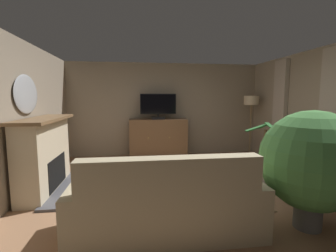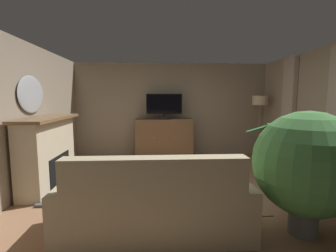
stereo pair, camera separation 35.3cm
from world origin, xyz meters
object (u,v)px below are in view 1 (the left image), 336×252
object	(u,v)px
fireplace	(46,156)
sofa_floral	(167,208)
tv_cabinet	(158,139)
potted_plant_on_hearth_side	(264,169)
floor_lamp	(251,107)
tv_remote	(157,162)
potted_plant_small_fern_corner	(311,161)
television	(158,106)
coffee_table	(150,166)
wall_mirror_oval	(26,94)

from	to	relation	value
fireplace	sofa_floral	xyz separation A→B (m)	(1.89, -1.66, -0.27)
tv_cabinet	potted_plant_on_hearth_side	bearing A→B (deg)	-53.90
floor_lamp	tv_remote	bearing A→B (deg)	-143.15
tv_remote	potted_plant_small_fern_corner	xyz separation A→B (m)	(1.73, -1.54, 0.36)
potted_plant_on_hearth_side	potted_plant_small_fern_corner	world-z (taller)	potted_plant_small_fern_corner
sofa_floral	potted_plant_small_fern_corner	world-z (taller)	potted_plant_small_fern_corner
sofa_floral	potted_plant_on_hearth_side	distance (m)	2.43
television	floor_lamp	distance (m)	2.52
tv_cabinet	sofa_floral	distance (m)	3.78
tv_cabinet	floor_lamp	bearing A→B (deg)	-5.47
coffee_table	potted_plant_on_hearth_side	distance (m)	2.09
tv_cabinet	tv_remote	xyz separation A→B (m)	(-0.24, -2.30, -0.01)
coffee_table	tv_remote	size ratio (longest dim) A/B	5.77
sofa_floral	potted_plant_small_fern_corner	bearing A→B (deg)	-2.31
sofa_floral	potted_plant_on_hearth_side	xyz separation A→B (m)	(1.98, 1.39, -0.03)
wall_mirror_oval	potted_plant_small_fern_corner	size ratio (longest dim) A/B	0.60
fireplace	wall_mirror_oval	bearing A→B (deg)	180.00
television	floor_lamp	xyz separation A→B (m)	(2.51, -0.19, -0.05)
tv_cabinet	coffee_table	distance (m)	2.34
coffee_table	floor_lamp	distance (m)	3.65
fireplace	floor_lamp	distance (m)	5.07
wall_mirror_oval	coffee_table	xyz separation A→B (m)	(2.03, -0.20, -1.25)
coffee_table	tv_remote	bearing A→B (deg)	3.67
coffee_table	sofa_floral	xyz separation A→B (m)	(0.10, -1.46, -0.08)
television	potted_plant_small_fern_corner	world-z (taller)	television
potted_plant_small_fern_corner	floor_lamp	xyz separation A→B (m)	(1.02, 3.60, 0.50)
television	coffee_table	world-z (taller)	television
tv_remote	sofa_floral	bearing A→B (deg)	51.90
potted_plant_on_hearth_side	potted_plant_small_fern_corner	bearing A→B (deg)	-99.29
tv_remote	potted_plant_on_hearth_side	xyz separation A→B (m)	(1.97, -0.07, -0.19)
tv_cabinet	coffee_table	bearing A→B (deg)	-98.74
wall_mirror_oval	potted_plant_on_hearth_side	bearing A→B (deg)	-3.73
fireplace	wall_mirror_oval	distance (m)	1.09
tv_cabinet	floor_lamp	size ratio (longest dim) A/B	0.93
tv_cabinet	potted_plant_small_fern_corner	bearing A→B (deg)	-68.78
sofa_floral	potted_plant_small_fern_corner	distance (m)	1.82
fireplace	tv_cabinet	distance (m)	3.00
floor_lamp	tv_cabinet	bearing A→B (deg)	174.53
wall_mirror_oval	sofa_floral	distance (m)	3.01
fireplace	coffee_table	world-z (taller)	fireplace
sofa_floral	floor_lamp	world-z (taller)	floor_lamp
fireplace	tv_remote	distance (m)	1.92
coffee_table	floor_lamp	world-z (taller)	floor_lamp
coffee_table	television	bearing A→B (deg)	81.06
coffee_table	potted_plant_small_fern_corner	bearing A→B (deg)	-39.65
fireplace	coffee_table	distance (m)	1.81
wall_mirror_oval	tv_cabinet	bearing A→B (deg)	41.40
wall_mirror_oval	television	distance (m)	3.16
sofa_floral	potted_plant_on_hearth_side	bearing A→B (deg)	35.10
tv_cabinet	potted_plant_on_hearth_side	size ratio (longest dim) A/B	1.32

